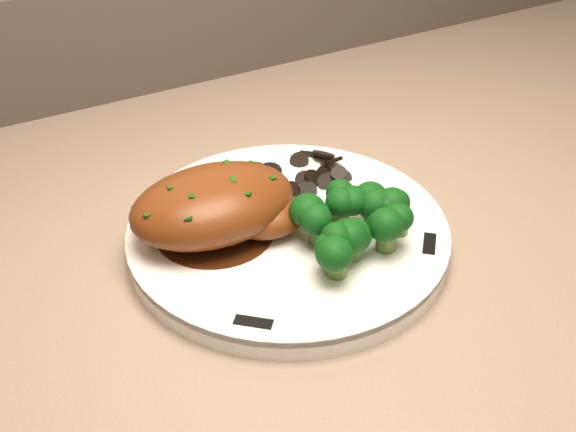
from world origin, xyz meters
TOP-DOWN VIEW (x-y plane):
  - plate at (-0.16, 1.68)m, footprint 0.26×0.26m
  - rim_accent_0 at (-0.09, 1.76)m, footprint 0.02×0.02m
  - rim_accent_1 at (-0.24, 1.75)m, footprint 0.02×0.02m
  - rim_accent_2 at (-0.23, 1.60)m, footprint 0.02×0.02m
  - rim_accent_3 at (-0.08, 1.61)m, footprint 0.02×0.02m
  - gravy_pool at (-0.21, 1.70)m, footprint 0.09×0.09m
  - chicken_breast at (-0.20, 1.70)m, footprint 0.13×0.09m
  - mushroom_pile at (-0.12, 1.74)m, footprint 0.08×0.06m
  - broccoli_florets at (-0.12, 1.64)m, footprint 0.09×0.07m

SIDE VIEW (x-z plane):
  - plate at x=-0.16m, z-range 0.89..0.90m
  - rim_accent_0 at x=-0.09m, z-range 0.90..0.91m
  - rim_accent_1 at x=-0.24m, z-range 0.90..0.91m
  - rim_accent_2 at x=-0.23m, z-range 0.90..0.91m
  - rim_accent_3 at x=-0.08m, z-range 0.90..0.91m
  - gravy_pool at x=-0.21m, z-range 0.90..0.91m
  - mushroom_pile at x=-0.12m, z-range 0.90..0.92m
  - broccoli_florets at x=-0.12m, z-range 0.91..0.94m
  - chicken_breast at x=-0.20m, z-range 0.90..0.95m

